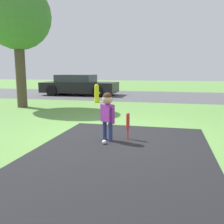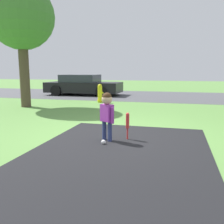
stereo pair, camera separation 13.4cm
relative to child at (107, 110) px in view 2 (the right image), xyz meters
The scene contains 9 objects.
ground_plane 0.79m from the child, 80.98° to the left, with size 60.00×60.00×0.00m, color #5B8C42.
driveway_strip 2.18m from the child, 78.63° to the right, with size 3.11×7.00×0.01m.
street_strip 9.33m from the child, 89.55° to the left, with size 40.00×6.00×0.01m.
child is the anchor object (origin of this frame).
baseball_bat 0.51m from the child, 27.16° to the left, with size 0.07×0.07×0.56m.
sports_ball 0.65m from the child, 89.33° to the right, with size 0.09×0.09×0.09m.
fire_hydrant 6.13m from the child, 108.80° to the left, with size 0.28×0.25×0.81m.
parked_car 9.70m from the child, 114.09° to the left, with size 4.27×2.03×1.17m.
tree_far_lawn 6.40m from the child, 139.10° to the left, with size 2.47×2.47×4.63m.
Camera 2 is at (1.28, -5.18, 1.41)m, focal length 40.00 mm.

